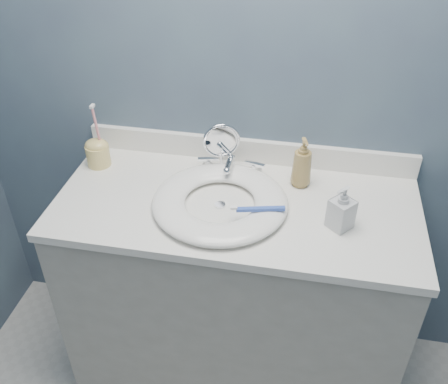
% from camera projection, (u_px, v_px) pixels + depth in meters
% --- Properties ---
extents(back_wall, '(2.20, 0.02, 2.40)m').
position_uv_depth(back_wall, '(251.00, 80.00, 1.70)').
color(back_wall, '#435065').
rests_on(back_wall, ground).
extents(vanity_cabinet, '(1.20, 0.55, 0.85)m').
position_uv_depth(vanity_cabinet, '(235.00, 295.00, 1.94)').
color(vanity_cabinet, '#AEAA9F').
rests_on(vanity_cabinet, ground).
extents(countertop, '(1.22, 0.57, 0.03)m').
position_uv_depth(countertop, '(236.00, 206.00, 1.68)').
color(countertop, white).
rests_on(countertop, vanity_cabinet).
extents(backsplash, '(1.22, 0.02, 0.09)m').
position_uv_depth(backsplash, '(248.00, 150.00, 1.85)').
color(backsplash, white).
rests_on(backsplash, countertop).
extents(basin, '(0.45, 0.45, 0.04)m').
position_uv_depth(basin, '(220.00, 202.00, 1.64)').
color(basin, white).
rests_on(basin, countertop).
extents(drain, '(0.04, 0.04, 0.01)m').
position_uv_depth(drain, '(220.00, 205.00, 1.65)').
color(drain, silver).
rests_on(drain, countertop).
extents(faucet, '(0.25, 0.13, 0.07)m').
position_uv_depth(faucet, '(231.00, 167.00, 1.79)').
color(faucet, silver).
rests_on(faucet, countertop).
extents(makeup_mirror, '(0.13, 0.08, 0.20)m').
position_uv_depth(makeup_mirror, '(221.00, 146.00, 1.76)').
color(makeup_mirror, silver).
rests_on(makeup_mirror, countertop).
extents(soap_bottle_amber, '(0.09, 0.09, 0.18)m').
position_uv_depth(soap_bottle_amber, '(302.00, 162.00, 1.70)').
color(soap_bottle_amber, '#9B7F46').
rests_on(soap_bottle_amber, countertop).
extents(soap_bottle_clear, '(0.10, 0.10, 0.15)m').
position_uv_depth(soap_bottle_clear, '(342.00, 208.00, 1.53)').
color(soap_bottle_clear, silver).
rests_on(soap_bottle_clear, countertop).
extents(toothbrush_holder, '(0.09, 0.09, 0.25)m').
position_uv_depth(toothbrush_holder, '(98.00, 151.00, 1.82)').
color(toothbrush_holder, '#DAC26D').
rests_on(toothbrush_holder, countertop).
extents(toothbrush_lying, '(0.17, 0.05, 0.02)m').
position_uv_depth(toothbrush_lying, '(258.00, 209.00, 1.57)').
color(toothbrush_lying, '#3354B6').
rests_on(toothbrush_lying, basin).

